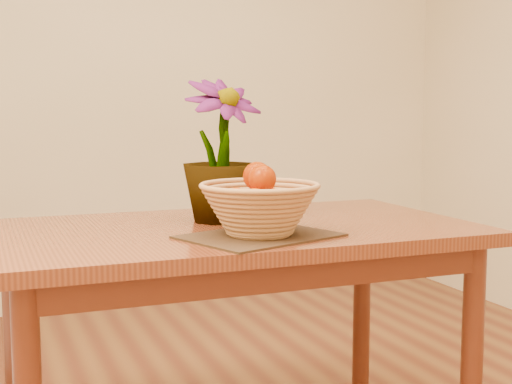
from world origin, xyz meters
name	(u,v)px	position (x,y,z in m)	size (l,w,h in m)	color
wall_back	(112,62)	(0.00, 2.25, 1.35)	(4.00, 0.02, 2.70)	#F6E3BB
table	(235,255)	(0.00, 0.30, 0.66)	(1.40, 0.80, 0.75)	brown
placemat	(260,236)	(0.00, 0.10, 0.75)	(0.39, 0.29, 0.01)	#3A2315
wicker_basket	(260,211)	(0.00, 0.10, 0.82)	(0.33, 0.33, 0.13)	#B77A4C
orange_pile	(260,190)	(0.00, 0.10, 0.88)	(0.18, 0.19, 0.14)	#D33A03
potted_plant	(221,150)	(-0.01, 0.40, 0.97)	(0.25, 0.25, 0.44)	#194413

